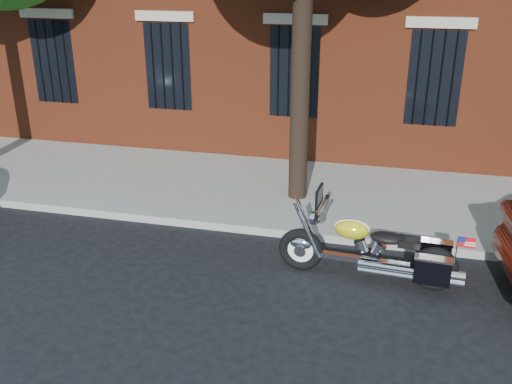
# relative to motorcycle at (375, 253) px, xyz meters

# --- Properties ---
(ground) EXTENTS (120.00, 120.00, 0.00)m
(ground) POSITION_rel_motorcycle_xyz_m (-2.14, -0.21, -0.48)
(ground) COLOR black
(ground) RESTS_ON ground
(curb) EXTENTS (40.00, 0.16, 0.15)m
(curb) POSITION_rel_motorcycle_xyz_m (-2.14, 1.17, -0.41)
(curb) COLOR gray
(curb) RESTS_ON ground
(sidewalk) EXTENTS (40.00, 3.60, 0.15)m
(sidewalk) POSITION_rel_motorcycle_xyz_m (-2.14, 3.05, -0.41)
(sidewalk) COLOR gray
(sidewalk) RESTS_ON ground
(motorcycle) EXTENTS (2.80, 0.89, 1.42)m
(motorcycle) POSITION_rel_motorcycle_xyz_m (0.00, 0.00, 0.00)
(motorcycle) COLOR black
(motorcycle) RESTS_ON ground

